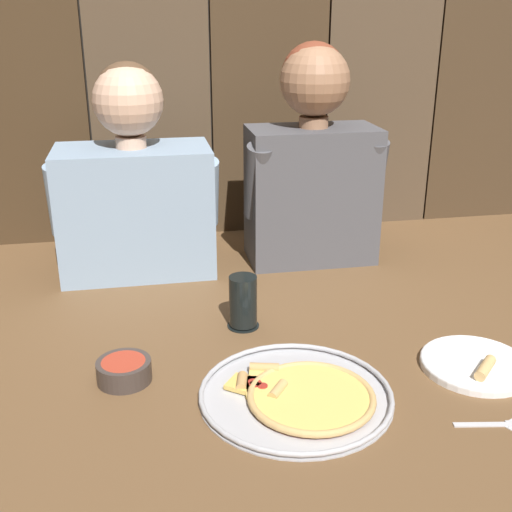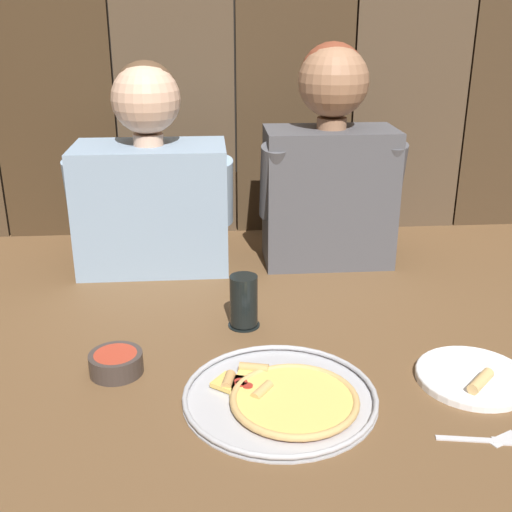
# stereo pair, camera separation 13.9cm
# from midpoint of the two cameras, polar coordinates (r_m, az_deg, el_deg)

# --- Properties ---
(ground_plane) EXTENTS (3.20, 3.20, 0.00)m
(ground_plane) POSITION_cam_midpoint_polar(r_m,az_deg,el_deg) (1.38, 2.82, -8.58)
(ground_plane) COLOR brown
(pizza_tray) EXTENTS (0.37, 0.37, 0.03)m
(pizza_tray) POSITION_cam_midpoint_polar(r_m,az_deg,el_deg) (1.22, 5.81, -12.53)
(pizza_tray) COLOR #B2B2B7
(pizza_tray) RESTS_ON ground
(dinner_plate) EXTENTS (0.22, 0.22, 0.03)m
(dinner_plate) POSITION_cam_midpoint_polar(r_m,az_deg,el_deg) (1.37, 21.73, -10.10)
(dinner_plate) COLOR white
(dinner_plate) RESTS_ON ground
(drinking_glass) EXTENTS (0.07, 0.07, 0.12)m
(drinking_glass) POSITION_cam_midpoint_polar(r_m,az_deg,el_deg) (1.45, 1.64, -4.18)
(drinking_glass) COLOR black
(drinking_glass) RESTS_ON ground
(dipping_bowl) EXTENTS (0.11, 0.11, 0.04)m
(dipping_bowl) POSITION_cam_midpoint_polar(r_m,az_deg,el_deg) (1.31, -9.47, -9.45)
(dipping_bowl) COLOR #3D332D
(dipping_bowl) RESTS_ON ground
(table_fork) EXTENTS (0.13, 0.04, 0.01)m
(table_fork) POSITION_cam_midpoint_polar(r_m,az_deg,el_deg) (1.21, 22.64, -15.05)
(table_fork) COLOR silver
(table_fork) RESTS_ON ground
(diner_left) EXTENTS (0.45, 0.23, 0.56)m
(diner_left) POSITION_cam_midpoint_polar(r_m,az_deg,el_deg) (1.75, -7.18, 6.60)
(diner_left) COLOR #849EB7
(diner_left) RESTS_ON ground
(diner_right) EXTENTS (0.39, 0.21, 0.61)m
(diner_right) POSITION_cam_midpoint_polar(r_m,az_deg,el_deg) (1.79, 8.90, 8.23)
(diner_right) COLOR #4C4C51
(diner_right) RESTS_ON ground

